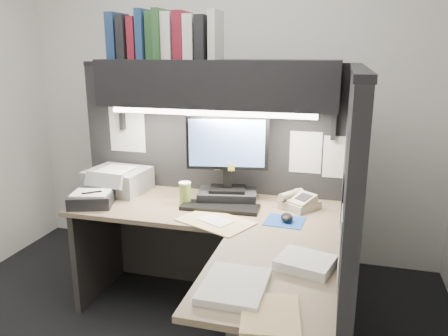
{
  "coord_description": "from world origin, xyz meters",
  "views": [
    {
      "loc": [
        0.92,
        -1.97,
        1.7
      ],
      "look_at": [
        0.24,
        0.51,
        1.01
      ],
      "focal_mm": 35.0,
      "sensor_mm": 36.0,
      "label": 1
    }
  ],
  "objects_px": {
    "keyboard": "(220,207)",
    "printer": "(118,180)",
    "telephone": "(300,202)",
    "monitor": "(227,168)",
    "desk": "(232,299)",
    "coffee_cup": "(185,194)",
    "overhead_shelf": "(216,84)",
    "notebook_stack": "(91,200)"
  },
  "relations": [
    {
      "from": "printer",
      "to": "overhead_shelf",
      "type": "bearing_deg",
      "value": 7.98
    },
    {
      "from": "desk",
      "to": "telephone",
      "type": "relative_size",
      "value": 8.35
    },
    {
      "from": "monitor",
      "to": "notebook_stack",
      "type": "xyz_separation_m",
      "value": [
        -0.83,
        -0.31,
        -0.19
      ]
    },
    {
      "from": "coffee_cup",
      "to": "keyboard",
      "type": "bearing_deg",
      "value": -6.81
    },
    {
      "from": "telephone",
      "to": "notebook_stack",
      "type": "xyz_separation_m",
      "value": [
        -1.31,
        -0.31,
        0.0
      ]
    },
    {
      "from": "desk",
      "to": "coffee_cup",
      "type": "height_order",
      "value": "coffee_cup"
    },
    {
      "from": "desk",
      "to": "printer",
      "type": "bearing_deg",
      "value": 145.07
    },
    {
      "from": "keyboard",
      "to": "notebook_stack",
      "type": "xyz_separation_m",
      "value": [
        -0.82,
        -0.16,
        0.03
      ]
    },
    {
      "from": "printer",
      "to": "notebook_stack",
      "type": "distance_m",
      "value": 0.33
    },
    {
      "from": "desk",
      "to": "telephone",
      "type": "bearing_deg",
      "value": 68.87
    },
    {
      "from": "desk",
      "to": "telephone",
      "type": "height_order",
      "value": "telephone"
    },
    {
      "from": "telephone",
      "to": "coffee_cup",
      "type": "height_order",
      "value": "coffee_cup"
    },
    {
      "from": "keyboard",
      "to": "notebook_stack",
      "type": "relative_size",
      "value": 1.86
    },
    {
      "from": "monitor",
      "to": "coffee_cup",
      "type": "xyz_separation_m",
      "value": [
        -0.25,
        -0.13,
        -0.16
      ]
    },
    {
      "from": "overhead_shelf",
      "to": "telephone",
      "type": "height_order",
      "value": "overhead_shelf"
    },
    {
      "from": "monitor",
      "to": "telephone",
      "type": "relative_size",
      "value": 2.82
    },
    {
      "from": "monitor",
      "to": "notebook_stack",
      "type": "bearing_deg",
      "value": -169.9
    },
    {
      "from": "coffee_cup",
      "to": "notebook_stack",
      "type": "xyz_separation_m",
      "value": [
        -0.58,
        -0.19,
        -0.03
      ]
    },
    {
      "from": "desk",
      "to": "printer",
      "type": "xyz_separation_m",
      "value": [
        -1.02,
        0.71,
        0.37
      ]
    },
    {
      "from": "printer",
      "to": "notebook_stack",
      "type": "xyz_separation_m",
      "value": [
        -0.02,
        -0.33,
        -0.04
      ]
    },
    {
      "from": "telephone",
      "to": "coffee_cup",
      "type": "bearing_deg",
      "value": -135.09
    },
    {
      "from": "telephone",
      "to": "printer",
      "type": "bearing_deg",
      "value": -145.59
    },
    {
      "from": "overhead_shelf",
      "to": "keyboard",
      "type": "bearing_deg",
      "value": -68.07
    },
    {
      "from": "overhead_shelf",
      "to": "monitor",
      "type": "bearing_deg",
      "value": -30.81
    },
    {
      "from": "desk",
      "to": "notebook_stack",
      "type": "relative_size",
      "value": 6.37
    },
    {
      "from": "telephone",
      "to": "notebook_stack",
      "type": "height_order",
      "value": "same"
    },
    {
      "from": "desk",
      "to": "overhead_shelf",
      "type": "distance_m",
      "value": 1.33
    },
    {
      "from": "coffee_cup",
      "to": "printer",
      "type": "height_order",
      "value": "printer"
    },
    {
      "from": "overhead_shelf",
      "to": "notebook_stack",
      "type": "xyz_separation_m",
      "value": [
        -0.74,
        -0.37,
        -0.73
      ]
    },
    {
      "from": "telephone",
      "to": "notebook_stack",
      "type": "distance_m",
      "value": 1.34
    },
    {
      "from": "coffee_cup",
      "to": "printer",
      "type": "relative_size",
      "value": 0.35
    },
    {
      "from": "monitor",
      "to": "telephone",
      "type": "bearing_deg",
      "value": -11.07
    },
    {
      "from": "overhead_shelf",
      "to": "monitor",
      "type": "relative_size",
      "value": 2.69
    },
    {
      "from": "monitor",
      "to": "desk",
      "type": "bearing_deg",
      "value": -83.97
    },
    {
      "from": "telephone",
      "to": "printer",
      "type": "height_order",
      "value": "printer"
    },
    {
      "from": "desk",
      "to": "keyboard",
      "type": "height_order",
      "value": "keyboard"
    },
    {
      "from": "telephone",
      "to": "printer",
      "type": "xyz_separation_m",
      "value": [
        -1.29,
        0.02,
        0.04
      ]
    },
    {
      "from": "keyboard",
      "to": "printer",
      "type": "relative_size",
      "value": 1.24
    },
    {
      "from": "desk",
      "to": "overhead_shelf",
      "type": "xyz_separation_m",
      "value": [
        -0.3,
        0.75,
        1.06
      ]
    },
    {
      "from": "monitor",
      "to": "notebook_stack",
      "type": "height_order",
      "value": "monitor"
    },
    {
      "from": "monitor",
      "to": "printer",
      "type": "xyz_separation_m",
      "value": [
        -0.81,
        0.01,
        -0.15
      ]
    },
    {
      "from": "monitor",
      "to": "keyboard",
      "type": "height_order",
      "value": "monitor"
    }
  ]
}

